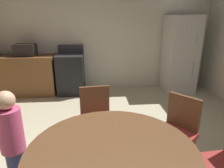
# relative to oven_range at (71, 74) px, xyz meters

# --- Properties ---
(wall_back) EXTENTS (5.97, 0.12, 2.70)m
(wall_back) POSITION_rel_oven_range_xyz_m (0.56, 0.40, 0.88)
(wall_back) COLOR silver
(wall_back) RESTS_ON ground
(kitchen_counter) EXTENTS (1.78, 0.60, 0.90)m
(kitchen_counter) POSITION_rel_oven_range_xyz_m (-1.24, -0.00, -0.02)
(kitchen_counter) COLOR brown
(kitchen_counter) RESTS_ON ground
(oven_range) EXTENTS (0.60, 0.60, 1.10)m
(oven_range) POSITION_rel_oven_range_xyz_m (0.00, 0.00, 0.00)
(oven_range) COLOR black
(oven_range) RESTS_ON ground
(refrigerator) EXTENTS (0.68, 0.68, 1.76)m
(refrigerator) POSITION_rel_oven_range_xyz_m (2.56, -0.05, 0.41)
(refrigerator) COLOR silver
(refrigerator) RESTS_ON ground
(microwave) EXTENTS (0.44, 0.32, 0.26)m
(microwave) POSITION_rel_oven_range_xyz_m (-0.96, -0.00, 0.56)
(microwave) COLOR black
(microwave) RESTS_ON kitchen_counter
(dining_table) EXTENTS (1.28, 1.28, 0.76)m
(dining_table) POSITION_rel_oven_range_xyz_m (0.68, -3.27, 0.14)
(dining_table) COLOR brown
(dining_table) RESTS_ON ground
(chair_northeast) EXTENTS (0.56, 0.56, 0.87)m
(chair_northeast) POSITION_rel_oven_range_xyz_m (1.47, -2.62, 0.03)
(chair_northeast) COLOR brown
(chair_northeast) RESTS_ON ground
(chair_north) EXTENTS (0.44, 0.44, 0.87)m
(chair_north) POSITION_rel_oven_range_xyz_m (0.57, -2.26, 0.03)
(chair_north) COLOR brown
(chair_north) RESTS_ON ground
(person_child) EXTENTS (0.29, 0.29, 1.09)m
(person_child) POSITION_rel_oven_range_xyz_m (-0.21, -2.84, 0.11)
(person_child) COLOR #3D4C84
(person_child) RESTS_ON ground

